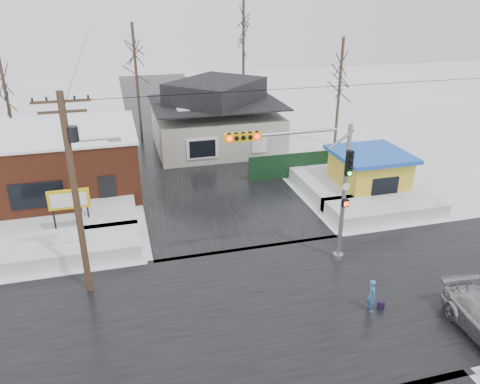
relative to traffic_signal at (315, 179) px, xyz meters
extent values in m
plane|color=white|center=(-2.43, -2.97, -4.54)|extent=(120.00, 120.00, 0.00)
cube|color=black|center=(-2.43, -2.97, -4.53)|extent=(10.00, 120.00, 0.02)
cube|color=black|center=(-2.43, -2.97, -4.53)|extent=(120.00, 10.00, 0.02)
cube|color=white|center=(-11.43, 4.03, -4.14)|extent=(7.00, 3.00, 0.80)
cube|color=white|center=(6.57, 4.03, -4.14)|extent=(7.00, 3.00, 0.80)
cube|color=white|center=(-9.43, 9.03, -4.14)|extent=(3.00, 8.00, 0.80)
cube|color=white|center=(4.57, 9.03, -4.14)|extent=(3.00, 8.00, 0.80)
cylinder|color=gray|center=(1.57, 0.03, -1.04)|extent=(0.20, 0.20, 7.00)
cylinder|color=gray|center=(1.57, 0.03, -4.39)|extent=(0.50, 0.50, 0.30)
cylinder|color=gray|center=(-1.43, 0.03, 2.26)|extent=(4.60, 0.14, 0.14)
cube|color=gold|center=(-3.43, 0.03, 2.26)|extent=(1.60, 0.28, 0.35)
sphere|color=#FF0C0C|center=(-4.03, -0.13, 2.26)|extent=(0.20, 0.20, 0.20)
sphere|color=#FF0C0C|center=(-2.83, -0.13, 2.26)|extent=(0.20, 0.20, 0.20)
cube|color=black|center=(1.57, -0.17, 0.66)|extent=(0.30, 0.22, 1.20)
sphere|color=#0CE533|center=(1.57, -0.31, 0.21)|extent=(0.18, 0.18, 0.18)
cube|color=black|center=(1.57, -0.17, -1.34)|extent=(0.30, 0.20, 0.35)
cylinder|color=#382619|center=(-10.43, 0.53, -0.04)|extent=(0.28, 0.28, 9.00)
cube|color=#382619|center=(-10.43, 0.53, 4.06)|extent=(2.20, 0.10, 0.10)
cube|color=#382619|center=(-10.43, 0.53, 3.66)|extent=(1.80, 0.10, 0.10)
cylinder|color=black|center=(-10.18, 0.53, 2.76)|extent=(0.44, 0.44, 0.60)
cylinder|color=gray|center=(-9.53, 0.53, 2.46)|extent=(1.80, 0.08, 0.08)
cube|color=gray|center=(-8.63, 0.53, 2.41)|extent=(0.50, 0.22, 0.12)
cube|color=brown|center=(-13.43, 13.03, -2.54)|extent=(12.00, 8.00, 4.00)
cube|color=white|center=(-13.43, 13.03, -0.49)|extent=(12.20, 8.20, 0.15)
cube|color=black|center=(-13.43, 9.01, -3.14)|extent=(3.00, 0.08, 1.60)
cube|color=black|center=(-9.43, 9.01, -3.44)|extent=(1.00, 0.08, 2.20)
cylinder|color=black|center=(-12.33, 6.53, -3.64)|extent=(0.10, 0.10, 1.80)
cylinder|color=black|center=(-10.53, 6.53, -3.64)|extent=(0.10, 0.10, 1.80)
cube|color=gold|center=(-11.43, 6.53, -2.54)|extent=(2.20, 0.18, 1.10)
cube|color=white|center=(-11.43, 6.42, -2.54)|extent=(1.90, 0.02, 0.80)
cube|color=#B0AB9F|center=(-0.43, 19.03, -3.04)|extent=(10.00, 8.00, 3.00)
cube|color=black|center=(-0.43, 19.03, -0.64)|extent=(10.40, 8.40, 0.12)
pyramid|color=black|center=(-0.43, 19.03, 0.32)|extent=(9.00, 7.00, 1.80)
cube|color=brown|center=(2.77, 20.03, 0.36)|extent=(0.70, 0.70, 1.40)
cube|color=white|center=(-2.43, 14.98, -3.14)|extent=(2.40, 0.12, 1.60)
cube|color=gold|center=(7.07, 7.03, -3.24)|extent=(4.00, 4.00, 2.60)
cube|color=blue|center=(7.07, 7.03, -1.79)|extent=(4.60, 4.60, 0.25)
cube|color=black|center=(7.07, 5.00, -3.24)|extent=(1.80, 0.06, 1.20)
cube|color=black|center=(4.07, 11.03, -3.64)|extent=(8.00, 0.12, 1.80)
cylinder|color=#332821|center=(-6.43, 23.03, 0.46)|extent=(0.24, 0.24, 10.00)
cylinder|color=#332821|center=(3.57, 25.03, 1.46)|extent=(0.24, 0.24, 12.00)
cylinder|color=#332821|center=(9.57, 17.03, -0.04)|extent=(0.24, 0.24, 9.00)
cylinder|color=#332821|center=(-16.43, 21.03, -0.54)|extent=(0.24, 0.24, 8.00)
imported|color=#38679E|center=(1.05, -4.07, -3.79)|extent=(0.42, 0.58, 1.50)
cube|color=black|center=(1.52, -4.13, -4.36)|extent=(0.30, 0.18, 0.35)
camera|label=1|loc=(-8.49, -18.19, 8.01)|focal=35.00mm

